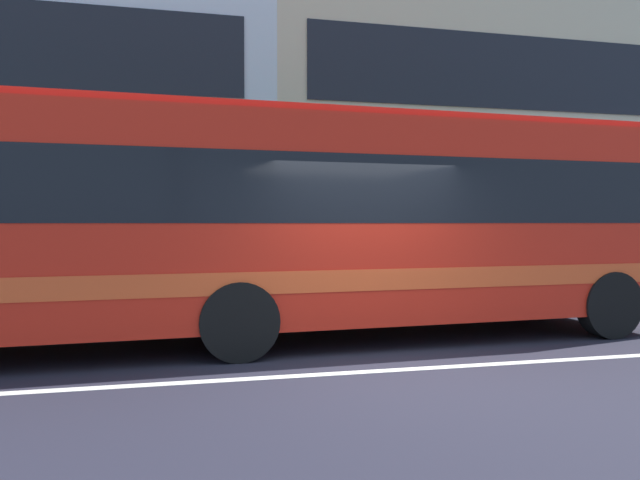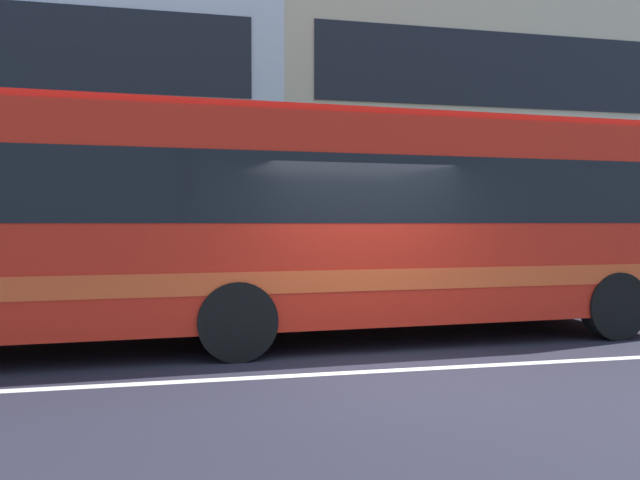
{
  "view_description": "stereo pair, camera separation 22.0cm",
  "coord_description": "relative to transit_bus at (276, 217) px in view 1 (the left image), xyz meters",
  "views": [
    {
      "loc": [
        -2.53,
        -6.8,
        1.73
      ],
      "look_at": [
        -0.47,
        1.59,
        1.49
      ],
      "focal_mm": 34.88,
      "sensor_mm": 36.0,
      "label": 1
    },
    {
      "loc": [
        -2.31,
        -6.85,
        1.73
      ],
      "look_at": [
        -0.47,
        1.59,
        1.49
      ],
      "focal_mm": 34.88,
      "sensor_mm": 36.0,
      "label": 2
    }
  ],
  "objects": [
    {
      "name": "ground_plane",
      "position": [
        1.01,
        -2.08,
        -1.8
      ],
      "size": [
        160.0,
        160.0,
        0.0
      ],
      "primitive_type": "plane",
      "color": "#22212E"
    },
    {
      "name": "lane_centre_line",
      "position": [
        1.01,
        -2.08,
        -1.8
      ],
      "size": [
        60.0,
        0.16,
        0.01
      ],
      "primitive_type": "cube",
      "color": "silver",
      "rests_on": "ground_plane"
    },
    {
      "name": "hedge_row_far",
      "position": [
        -2.2,
        3.34,
        -1.25
      ],
      "size": [
        20.75,
        1.1,
        1.1
      ],
      "primitive_type": "cube",
      "color": "#296E34",
      "rests_on": "ground_plane"
    },
    {
      "name": "transit_bus",
      "position": [
        0.0,
        0.0,
        0.0
      ],
      "size": [
        11.82,
        3.09,
        3.27
      ],
      "color": "red",
      "rests_on": "ground_plane"
    },
    {
      "name": "apartment_block_right",
      "position": [
        10.67,
        11.71,
        3.24
      ],
      "size": [
        19.04,
        10.47,
        10.08
      ],
      "color": "beige",
      "rests_on": "ground_plane"
    }
  ]
}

